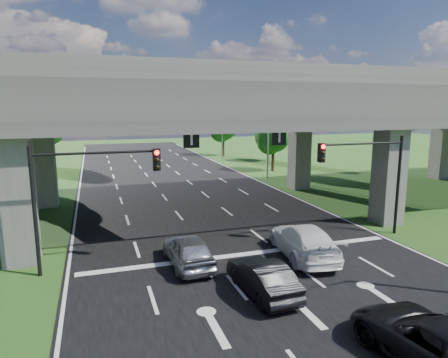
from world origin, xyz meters
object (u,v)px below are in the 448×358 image
signal_left (84,184)px  streetlight_far (265,124)px  car_silver (188,250)px  car_white (303,241)px  car_trailing (434,343)px  car_dark (262,277)px  signal_right (370,168)px  streetlight_beyond (219,119)px

signal_left → streetlight_far: (17.92, 20.06, 1.66)m
car_silver → streetlight_far: bearing=-124.4°
car_white → car_trailing: car_white is taller
car_dark → car_white: (3.71, 3.21, 0.11)m
signal_left → car_white: 11.17m
signal_right → car_dark: size_ratio=1.38×
streetlight_beyond → car_trailing: streetlight_beyond is taller
car_dark → car_white: size_ratio=0.76×
signal_left → car_silver: signal_left is taller
signal_left → car_trailing: (9.81, -10.76, -3.40)m
car_silver → signal_right: bearing=-177.2°
streetlight_far → streetlight_beyond: bearing=90.0°
signal_right → signal_left: size_ratio=1.00×
streetlight_far → car_dark: size_ratio=2.30×
car_dark → signal_left: bearing=-38.6°
car_dark → car_white: bearing=-142.5°
car_trailing → signal_right: bearing=-124.2°
car_white → car_trailing: bearing=93.2°
streetlight_beyond → car_trailing: 47.79m
streetlight_far → streetlight_beyond: (0.00, 16.00, 0.00)m
signal_right → car_silver: 11.61m
signal_right → signal_left: (-15.65, 0.00, 0.00)m
car_silver → signal_left: bearing=-13.6°
signal_right → signal_left: 15.65m
signal_right → car_trailing: size_ratio=1.10×
car_white → car_dark: bearing=48.7°
signal_right → streetlight_beyond: bearing=86.4°
car_dark → car_trailing: (2.97, -5.94, 0.04)m
streetlight_beyond → car_silver: 39.65m
car_white → car_trailing: 9.18m
signal_right → signal_left: same height
car_white → car_trailing: size_ratio=1.04×
signal_left → car_silver: bearing=-11.6°
car_silver → car_white: bearing=171.6°
streetlight_far → car_trailing: (-8.11, -30.82, -5.06)m
car_white → signal_left: bearing=-0.9°
signal_right → streetlight_beyond: size_ratio=0.60×
streetlight_far → signal_left: bearing=-131.8°
signal_left → car_silver: (4.59, -0.94, -3.38)m
car_white → car_silver: bearing=1.4°
streetlight_far → streetlight_beyond: same height
signal_left → car_dark: bearing=-35.2°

